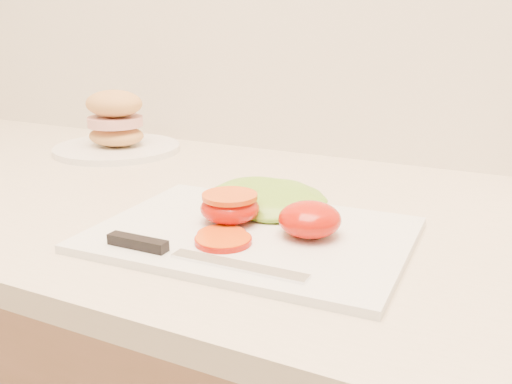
% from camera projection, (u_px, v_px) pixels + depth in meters
% --- Properties ---
extents(cutting_board, '(0.37, 0.28, 0.01)m').
position_uv_depth(cutting_board, '(252.00, 234.00, 0.68)').
color(cutting_board, white).
rests_on(cutting_board, counter).
extents(tomato_half_dome, '(0.07, 0.07, 0.04)m').
position_uv_depth(tomato_half_dome, '(310.00, 219.00, 0.65)').
color(tomato_half_dome, '#BE1900').
rests_on(tomato_half_dome, cutting_board).
extents(tomato_half_cut, '(0.07, 0.07, 0.04)m').
position_uv_depth(tomato_half_cut, '(230.00, 207.00, 0.70)').
color(tomato_half_cut, '#BE1900').
rests_on(tomato_half_cut, cutting_board).
extents(tomato_slice_0, '(0.06, 0.06, 0.01)m').
position_uv_depth(tomato_slice_0, '(223.00, 240.00, 0.64)').
color(tomato_slice_0, orange).
rests_on(tomato_slice_0, cutting_board).
extents(tomato_slice_1, '(0.05, 0.05, 0.01)m').
position_uv_depth(tomato_slice_1, '(222.00, 235.00, 0.65)').
color(tomato_slice_1, orange).
rests_on(tomato_slice_1, cutting_board).
extents(lettuce_leaf_0, '(0.17, 0.12, 0.03)m').
position_uv_depth(lettuce_leaf_0, '(266.00, 199.00, 0.74)').
color(lettuce_leaf_0, '#87C534').
rests_on(lettuce_leaf_0, cutting_board).
extents(knife, '(0.23, 0.02, 0.01)m').
position_uv_depth(knife, '(175.00, 251.00, 0.60)').
color(knife, silver).
rests_on(knife, cutting_board).
extents(sandwich_plate, '(0.24, 0.24, 0.12)m').
position_uv_depth(sandwich_plate, '(116.00, 130.00, 1.10)').
color(sandwich_plate, white).
rests_on(sandwich_plate, counter).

